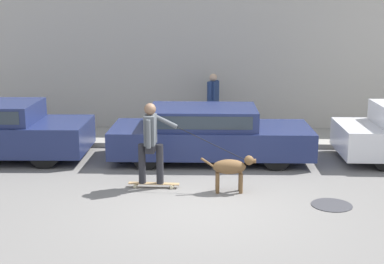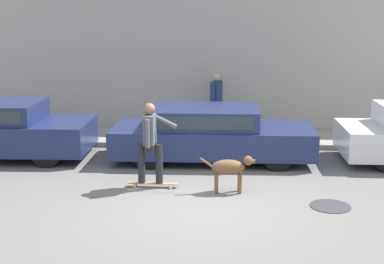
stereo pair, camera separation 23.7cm
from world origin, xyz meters
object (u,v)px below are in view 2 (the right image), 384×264
parked_car_1 (210,134)px  pedestrian_with_bag (216,100)px  dog (230,168)px  skateboarder (151,140)px

parked_car_1 → pedestrian_with_bag: (0.10, 2.30, 0.39)m
parked_car_1 → dog: parked_car_1 is taller
parked_car_1 → dog: (0.40, -2.22, -0.13)m
parked_car_1 → skateboarder: 2.30m
dog → pedestrian_with_bag: (-0.30, 4.52, 0.53)m
parked_car_1 → pedestrian_with_bag: 2.33m
parked_car_1 → skateboarder: size_ratio=1.96×
skateboarder → pedestrian_with_bag: pedestrian_with_bag is taller
parked_car_1 → skateboarder: (-1.08, -2.00, 0.33)m
skateboarder → pedestrian_with_bag: 4.46m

